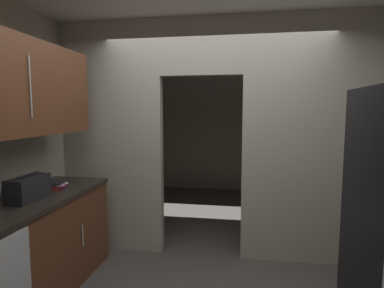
{
  "coord_description": "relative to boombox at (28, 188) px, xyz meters",
  "views": [
    {
      "loc": [
        0.31,
        -2.22,
        1.69
      ],
      "look_at": [
        -0.14,
        0.51,
        1.39
      ],
      "focal_mm": 29.23,
      "sensor_mm": 36.0,
      "label": 1
    }
  ],
  "objects": [
    {
      "name": "upper_cabinet_counterside",
      "position": [
        -0.03,
        -0.11,
        0.85
      ],
      "size": [
        0.36,
        1.87,
        0.8
      ],
      "color": "brown"
    },
    {
      "name": "book_stack",
      "position": [
        0.02,
        0.4,
        -0.07
      ],
      "size": [
        0.15,
        0.17,
        0.07
      ],
      "color": "red",
      "rests_on": "lower_cabinet_run"
    },
    {
      "name": "kitchen_partition",
      "position": [
        1.54,
        1.19,
        0.41
      ],
      "size": [
        3.7,
        0.12,
        2.72
      ],
      "color": "#ADA899",
      "rests_on": "ground"
    },
    {
      "name": "lower_cabinet_run",
      "position": [
        -0.03,
        -0.11,
        -0.56
      ],
      "size": [
        0.65,
        2.08,
        0.93
      ],
      "color": "brown",
      "rests_on": "ground"
    },
    {
      "name": "boombox",
      "position": [
        0.0,
        0.0,
        0.0
      ],
      "size": [
        0.19,
        0.39,
        0.23
      ],
      "color": "black",
      "rests_on": "lower_cabinet_run"
    },
    {
      "name": "adjoining_room_shell",
      "position": [
        1.5,
        3.33,
        0.33
      ],
      "size": [
        3.7,
        3.17,
        2.72
      ],
      "color": "gray",
      "rests_on": "ground"
    }
  ]
}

